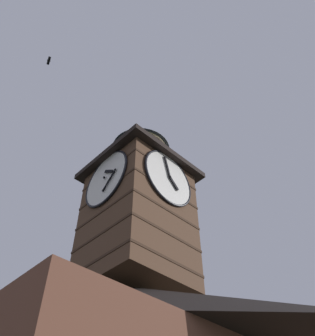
% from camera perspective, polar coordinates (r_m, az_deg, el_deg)
% --- Properties ---
extents(clock_tower, '(4.14, 4.14, 8.54)m').
position_cam_1_polar(clock_tower, '(15.48, -2.96, -6.03)').
color(clock_tower, brown).
rests_on(clock_tower, building_main).
extents(flying_bird_high, '(0.31, 0.57, 0.11)m').
position_cam_1_polar(flying_bird_high, '(23.12, -16.30, 15.51)').
color(flying_bird_high, black).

